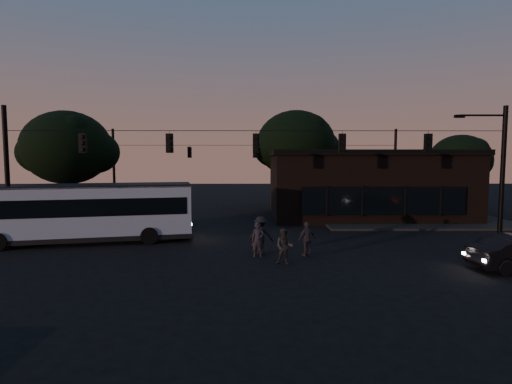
{
  "coord_description": "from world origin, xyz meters",
  "views": [
    {
      "loc": [
        -0.16,
        -16.91,
        4.73
      ],
      "look_at": [
        0.0,
        4.0,
        3.0
      ],
      "focal_mm": 28.0,
      "sensor_mm": 36.0,
      "label": 1
    }
  ],
  "objects_px": {
    "building": "(364,184)",
    "pedestrian_a": "(258,240)",
    "bus": "(86,210)",
    "pedestrian_b": "(284,246)",
    "pedestrian_d": "(261,235)",
    "pedestrian_c": "(307,239)"
  },
  "relations": [
    {
      "from": "building",
      "to": "pedestrian_a",
      "type": "xyz_separation_m",
      "value": [
        -8.92,
        -13.81,
        -1.87
      ]
    },
    {
      "from": "bus",
      "to": "pedestrian_b",
      "type": "relative_size",
      "value": 7.36
    },
    {
      "from": "building",
      "to": "pedestrian_d",
      "type": "distance_m",
      "value": 16.0
    },
    {
      "from": "building",
      "to": "bus",
      "type": "relative_size",
      "value": 1.28
    },
    {
      "from": "pedestrian_d",
      "to": "pedestrian_b",
      "type": "bearing_deg",
      "value": 120.84
    },
    {
      "from": "building",
      "to": "pedestrian_b",
      "type": "height_order",
      "value": "building"
    },
    {
      "from": "bus",
      "to": "pedestrian_a",
      "type": "height_order",
      "value": "bus"
    },
    {
      "from": "building",
      "to": "pedestrian_d",
      "type": "relative_size",
      "value": 8.14
    },
    {
      "from": "bus",
      "to": "pedestrian_b",
      "type": "height_order",
      "value": "bus"
    },
    {
      "from": "bus",
      "to": "pedestrian_a",
      "type": "bearing_deg",
      "value": -31.56
    },
    {
      "from": "bus",
      "to": "pedestrian_c",
      "type": "bearing_deg",
      "value": -27.37
    },
    {
      "from": "pedestrian_b",
      "to": "pedestrian_c",
      "type": "distance_m",
      "value": 2.02
    },
    {
      "from": "building",
      "to": "pedestrian_a",
      "type": "relative_size",
      "value": 9.21
    },
    {
      "from": "pedestrian_a",
      "to": "pedestrian_b",
      "type": "distance_m",
      "value": 1.87
    },
    {
      "from": "pedestrian_a",
      "to": "pedestrian_d",
      "type": "bearing_deg",
      "value": 72.09
    },
    {
      "from": "pedestrian_b",
      "to": "pedestrian_c",
      "type": "xyz_separation_m",
      "value": [
        1.24,
        1.59,
        0.02
      ]
    },
    {
      "from": "building",
      "to": "pedestrian_b",
      "type": "xyz_separation_m",
      "value": [
        -7.76,
        -15.28,
        -1.89
      ]
    },
    {
      "from": "bus",
      "to": "pedestrian_a",
      "type": "distance_m",
      "value": 10.32
    },
    {
      "from": "building",
      "to": "pedestrian_d",
      "type": "bearing_deg",
      "value": -123.48
    },
    {
      "from": "pedestrian_b",
      "to": "pedestrian_c",
      "type": "relative_size",
      "value": 0.97
    },
    {
      "from": "pedestrian_b",
      "to": "pedestrian_a",
      "type": "bearing_deg",
      "value": 142.89
    },
    {
      "from": "pedestrian_b",
      "to": "pedestrian_c",
      "type": "bearing_deg",
      "value": 66.49
    }
  ]
}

